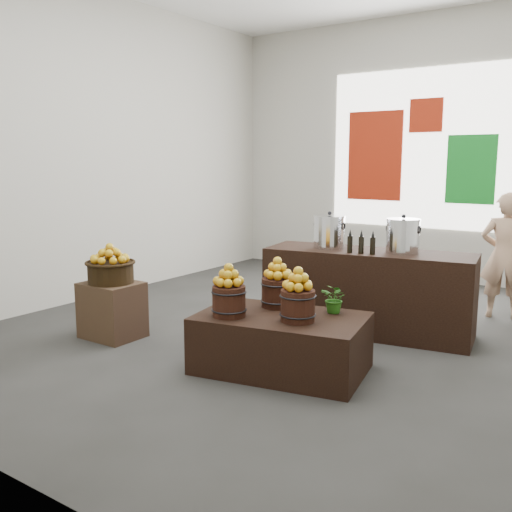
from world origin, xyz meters
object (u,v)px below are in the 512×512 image
Objects in this scene: crate at (112,310)px; stock_pot_center at (403,237)px; counter at (368,292)px; shopper at (504,256)px; wicker_basket at (111,273)px; display_table at (281,343)px; stock_pot_left at (329,233)px.

stock_pot_center is at bearing 35.09° from crate.
shopper is (1.07, 1.44, 0.29)m from counter.
shopper is at bearing 62.30° from stock_pot_center.
wicker_basket is 0.32× the size of display_table.
crate is at bearing -136.29° from stock_pot_left.
stock_pot_left reaches higher than crate.
stock_pot_center reaches higher than crate.
stock_pot_left and stock_pot_center have the same top height.
stock_pot_center reaches higher than display_table.
stock_pot_left reaches higher than wicker_basket.
counter is 0.76m from stock_pot_left.
display_table is 4.29× the size of stock_pot_center.
wicker_basket is 3.03m from stock_pot_center.
wicker_basket is at bearing 174.45° from display_table.
wicker_basket is 0.32× the size of shopper.
stock_pot_left is at bearing 43.71° from wicker_basket.
shopper is (1.23, 2.93, 0.49)m from display_table.
display_table is 3.21m from shopper.
crate is 1.74× the size of stock_pot_left.
stock_pot_center reaches higher than wicker_basket.
stock_pot_left reaches higher than display_table.
display_table is 0.66× the size of counter.
crate is 1.25× the size of wicker_basket.
shopper is at bearing 44.31° from crate.
stock_pot_left is (1.68, 1.61, 0.37)m from wicker_basket.
shopper reaches higher than wicker_basket.
shopper is (3.19, 3.11, 0.45)m from crate.
counter reaches higher than wicker_basket.
crate is 0.39× the size of shopper.
crate is 0.27× the size of counter.
wicker_basket is 2.36m from stock_pot_left.
shopper is (1.51, 1.50, -0.32)m from stock_pot_left.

